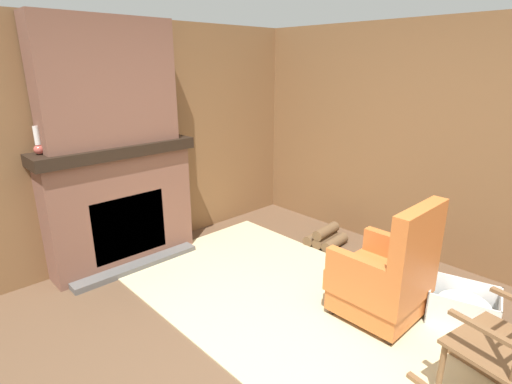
{
  "coord_description": "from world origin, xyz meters",
  "views": [
    {
      "loc": [
        1.5,
        -1.63,
        2.03
      ],
      "look_at": [
        -1.01,
        0.73,
        0.9
      ],
      "focal_mm": 28.0,
      "sensor_mm": 36.0,
      "label": 1
    }
  ],
  "objects_px": {
    "armchair": "(386,279)",
    "laundry_basket": "(463,306)",
    "rocking_chair": "(506,349)",
    "firewood_stack": "(326,237)",
    "storage_case": "(130,136)",
    "oil_lamp_vase": "(38,144)"
  },
  "relations": [
    {
      "from": "rocking_chair",
      "to": "storage_case",
      "type": "bearing_deg",
      "value": 20.23
    },
    {
      "from": "rocking_chair",
      "to": "laundry_basket",
      "type": "distance_m",
      "value": 0.94
    },
    {
      "from": "armchair",
      "to": "laundry_basket",
      "type": "height_order",
      "value": "armchair"
    },
    {
      "from": "armchair",
      "to": "laundry_basket",
      "type": "relative_size",
      "value": 1.74
    },
    {
      "from": "rocking_chair",
      "to": "storage_case",
      "type": "height_order",
      "value": "storage_case"
    },
    {
      "from": "armchair",
      "to": "rocking_chair",
      "type": "xyz_separation_m",
      "value": [
        0.94,
        -0.33,
        0.07
      ]
    },
    {
      "from": "rocking_chair",
      "to": "oil_lamp_vase",
      "type": "height_order",
      "value": "oil_lamp_vase"
    },
    {
      "from": "armchair",
      "to": "storage_case",
      "type": "relative_size",
      "value": 4.12
    },
    {
      "from": "oil_lamp_vase",
      "to": "armchair",
      "type": "bearing_deg",
      "value": 35.46
    },
    {
      "from": "laundry_basket",
      "to": "oil_lamp_vase",
      "type": "bearing_deg",
      "value": -143.37
    },
    {
      "from": "firewood_stack",
      "to": "oil_lamp_vase",
      "type": "distance_m",
      "value": 3.09
    },
    {
      "from": "armchair",
      "to": "firewood_stack",
      "type": "distance_m",
      "value": 1.45
    },
    {
      "from": "laundry_basket",
      "to": "storage_case",
      "type": "xyz_separation_m",
      "value": [
        -2.9,
        -1.31,
        1.17
      ]
    },
    {
      "from": "armchair",
      "to": "storage_case",
      "type": "height_order",
      "value": "storage_case"
    },
    {
      "from": "laundry_basket",
      "to": "oil_lamp_vase",
      "type": "relative_size",
      "value": 2.41
    },
    {
      "from": "firewood_stack",
      "to": "laundry_basket",
      "type": "distance_m",
      "value": 1.69
    },
    {
      "from": "rocking_chair",
      "to": "armchair",
      "type": "bearing_deg",
      "value": -8.36
    },
    {
      "from": "armchair",
      "to": "laundry_basket",
      "type": "distance_m",
      "value": 0.68
    },
    {
      "from": "oil_lamp_vase",
      "to": "storage_case",
      "type": "xyz_separation_m",
      "value": [
        0.0,
        0.85,
        -0.03
      ]
    },
    {
      "from": "laundry_basket",
      "to": "firewood_stack",
      "type": "bearing_deg",
      "value": 167.5
    },
    {
      "from": "rocking_chair",
      "to": "laundry_basket",
      "type": "xyz_separation_m",
      "value": [
        -0.47,
        0.76,
        -0.29
      ]
    },
    {
      "from": "firewood_stack",
      "to": "storage_case",
      "type": "height_order",
      "value": "storage_case"
    }
  ]
}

